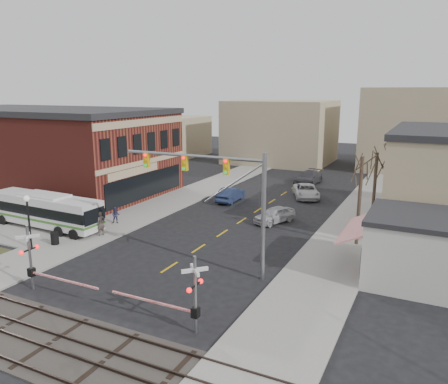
# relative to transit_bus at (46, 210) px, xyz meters

# --- Properties ---
(ground) EXTENTS (160.00, 160.00, 0.00)m
(ground) POSITION_rel_transit_bus_xyz_m (14.14, -4.57, -1.64)
(ground) COLOR black
(ground) RESTS_ON ground
(sidewalk_west) EXTENTS (5.00, 60.00, 0.12)m
(sidewalk_west) POSITION_rel_transit_bus_xyz_m (4.64, 15.43, -1.58)
(sidewalk_west) COLOR gray
(sidewalk_west) RESTS_ON ground
(sidewalk_east) EXTENTS (5.00, 60.00, 0.12)m
(sidewalk_east) POSITION_rel_transit_bus_xyz_m (23.64, 15.43, -1.58)
(sidewalk_east) COLOR gray
(sidewalk_east) RESTS_ON ground
(ballast_strip) EXTENTS (160.00, 5.00, 0.06)m
(ballast_strip) POSITION_rel_transit_bus_xyz_m (14.14, -12.57, -1.61)
(ballast_strip) COLOR #332D28
(ballast_strip) RESTS_ON ground
(rail_tracks) EXTENTS (160.00, 3.91, 0.14)m
(rail_tracks) POSITION_rel_transit_bus_xyz_m (14.14, -12.57, -1.52)
(rail_tracks) COLOR #2D231E
(rail_tracks) RESTS_ON ground
(brick_building) EXTENTS (30.40, 15.40, 9.60)m
(brick_building) POSITION_rel_transit_bus_xyz_m (-12.85, 11.43, 3.17)
(brick_building) COLOR maroon
(brick_building) RESTS_ON ground
(awning_shop) EXTENTS (9.74, 6.20, 4.30)m
(awning_shop) POSITION_rel_transit_bus_xyz_m (30.11, 2.43, 0.53)
(awning_shop) COLOR beige
(awning_shop) RESTS_ON ground
(tree_east_a) EXTENTS (0.28, 0.28, 6.75)m
(tree_east_a) POSITION_rel_transit_bus_xyz_m (24.64, 7.43, 1.86)
(tree_east_a) COLOR #382B21
(tree_east_a) RESTS_ON sidewalk_east
(tree_east_b) EXTENTS (0.28, 0.28, 6.30)m
(tree_east_b) POSITION_rel_transit_bus_xyz_m (24.94, 13.43, 1.63)
(tree_east_b) COLOR #382B21
(tree_east_b) RESTS_ON sidewalk_east
(tree_east_c) EXTENTS (0.28, 0.28, 7.20)m
(tree_east_c) POSITION_rel_transit_bus_xyz_m (25.14, 21.43, 2.08)
(tree_east_c) COLOR #382B21
(tree_east_c) RESTS_ON sidewalk_east
(transit_bus) EXTENTS (11.22, 2.75, 2.87)m
(transit_bus) POSITION_rel_transit_bus_xyz_m (0.00, 0.00, 0.00)
(transit_bus) COLOR silver
(transit_bus) RESTS_ON ground
(traffic_signal_mast) EXTENTS (10.13, 0.30, 8.00)m
(traffic_signal_mast) POSITION_rel_transit_bus_xyz_m (17.62, -1.53, 4.11)
(traffic_signal_mast) COLOR gray
(traffic_signal_mast) RESTS_ON ground
(rr_crossing_west) EXTENTS (5.60, 1.36, 4.00)m
(rr_crossing_west) POSITION_rel_transit_bus_xyz_m (9.08, -8.92, 0.33)
(rr_crossing_west) COLOR gray
(rr_crossing_west) RESTS_ON ground
(rr_crossing_east) EXTENTS (5.60, 1.36, 4.00)m
(rr_crossing_east) POSITION_rel_transit_bus_xyz_m (19.35, -8.84, 0.33)
(rr_crossing_east) COLOR gray
(rr_crossing_east) RESTS_ON ground
(street_lamp) EXTENTS (0.44, 0.44, 4.01)m
(street_lamp) POSITION_rel_transit_bus_xyz_m (2.99, -4.17, 1.37)
(street_lamp) COLOR black
(street_lamp) RESTS_ON sidewalk_west
(trash_bin) EXTENTS (0.60, 0.60, 0.95)m
(trash_bin) POSITION_rel_transit_bus_xyz_m (3.98, -2.84, -1.04)
(trash_bin) COLOR black
(trash_bin) RESTS_ON sidewalk_west
(car_a) EXTENTS (3.28, 4.53, 1.43)m
(car_a) POSITION_rel_transit_bus_xyz_m (16.99, 10.28, -0.92)
(car_a) COLOR #B7B7BC
(car_a) RESTS_ON ground
(car_b) EXTENTS (1.75, 4.63, 1.51)m
(car_b) POSITION_rel_transit_bus_xyz_m (10.15, 15.48, -0.88)
(car_b) COLOR #1A2443
(car_b) RESTS_ON ground
(car_c) EXTENTS (4.40, 5.89, 1.49)m
(car_c) POSITION_rel_transit_bus_xyz_m (16.94, 20.68, -0.89)
(car_c) COLOR silver
(car_c) RESTS_ON ground
(car_d) EXTENTS (2.83, 5.84, 1.64)m
(car_d) POSITION_rel_transit_bus_xyz_m (15.21, 27.86, -0.82)
(car_d) COLOR #39383D
(car_d) RESTS_ON ground
(pedestrian_near) EXTENTS (0.62, 0.81, 1.97)m
(pedestrian_near) POSITION_rel_transit_bus_xyz_m (5.68, 0.42, -0.53)
(pedestrian_near) COLOR #4E433E
(pedestrian_near) RESTS_ON sidewalk_west
(pedestrian_far) EXTENTS (0.90, 0.84, 1.48)m
(pedestrian_far) POSITION_rel_transit_bus_xyz_m (4.60, 3.50, -0.78)
(pedestrian_far) COLOR #333156
(pedestrian_far) RESTS_ON sidewalk_west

